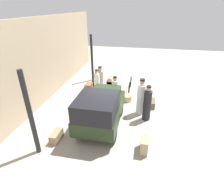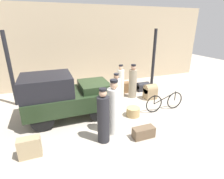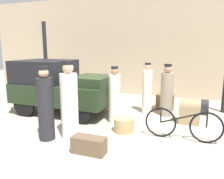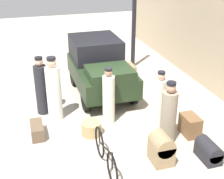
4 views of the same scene
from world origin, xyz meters
TOP-DOWN VIEW (x-y plane):
  - ground_plane at (0.00, 0.00)m, footprint 30.00×30.00m
  - station_building_facade at (0.00, 4.08)m, footprint 16.00×0.15m
  - canopy_pillar_left at (-3.68, 2.27)m, footprint 0.17×0.17m
  - canopy_pillar_right at (3.50, 2.27)m, footprint 0.17×0.17m
  - truck at (-1.73, 0.35)m, footprint 3.22×1.72m
  - bicycle at (2.29, -0.58)m, footprint 1.80×0.04m
  - wicker_basket at (0.82, -0.56)m, footprint 0.53×0.53m
  - conductor_in_dark_uniform at (1.05, 1.27)m, footprint 0.33×0.33m
  - porter_with_bicycle at (1.69, 1.23)m, footprint 0.39×0.39m
  - porter_carrying_trunk at (0.33, 0.06)m, footprint 0.34×0.34m
  - porter_lifting_near_truck at (-0.79, -1.67)m, footprint 0.37×0.37m
  - porter_standing_middle at (-0.33, -1.36)m, footprint 0.42×0.42m
  - trunk_barrel_dark at (2.42, 0.72)m, footprint 0.57×0.46m
  - trunk_wicker_pale at (0.48, -1.96)m, footprint 0.72×0.32m
  - suitcase_tan_flat at (-2.96, 1.90)m, footprint 0.69×0.30m
  - trunk_umber_medium at (2.65, 1.83)m, footprint 0.67×0.38m
  - trunk_large_brown at (-2.91, -1.62)m, footprint 0.60×0.28m
  - suitcase_small_leather at (1.57, 1.95)m, footprint 0.60×0.39m

SIDE VIEW (x-z plane):
  - ground_plane at x=0.00m, z-range 0.00..0.00m
  - trunk_wicker_pale at x=0.48m, z-range 0.00..0.36m
  - wicker_basket at x=0.82m, z-range 0.00..0.36m
  - suitcase_tan_flat at x=-2.96m, z-range 0.00..0.38m
  - trunk_umber_medium at x=2.65m, z-range -0.01..0.48m
  - suitcase_small_leather at x=1.57m, z-range 0.00..0.55m
  - trunk_large_brown at x=-2.91m, z-range 0.00..0.59m
  - trunk_barrel_dark at x=2.42m, z-range 0.01..0.75m
  - bicycle at x=2.29m, z-range -0.02..0.79m
  - porter_with_bicycle at x=1.69m, z-range -0.07..1.60m
  - porter_carrying_trunk at x=0.33m, z-range -0.07..1.59m
  - conductor_in_dark_uniform at x=1.05m, z-range -0.06..1.63m
  - porter_lifting_near_truck at x=-0.79m, z-range -0.07..1.69m
  - porter_standing_middle at x=-0.33m, z-range -0.08..1.80m
  - truck at x=-1.73m, z-range 0.08..1.83m
  - canopy_pillar_left at x=-3.68m, z-range 0.00..3.26m
  - canopy_pillar_right at x=3.50m, z-range 0.00..3.26m
  - station_building_facade at x=0.00m, z-range 0.00..4.50m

